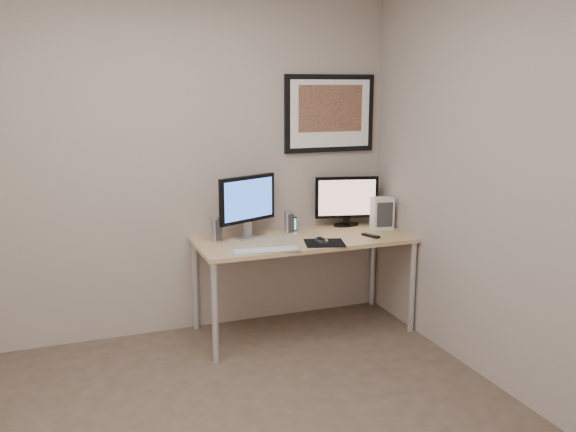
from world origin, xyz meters
name	(u,v)px	position (x,y,z in m)	size (l,w,h in m)	color
room	(191,123)	(0.00, 0.45, 1.64)	(3.60, 3.60, 3.60)	white
desk	(303,246)	(1.00, 1.35, 0.66)	(1.60, 0.70, 0.73)	olive
framed_art	(330,113)	(1.35, 1.68, 1.62)	(0.75, 0.04, 0.60)	black
monitor_large	(248,203)	(0.62, 1.50, 0.99)	(0.48, 0.24, 0.46)	#B3B3B8
monitor_tv	(347,200)	(1.46, 1.58, 0.94)	(0.50, 0.16, 0.40)	black
speaker_left	(216,229)	(0.36, 1.45, 0.82)	(0.07, 0.07, 0.18)	#B3B3B8
speaker_right	(289,223)	(0.94, 1.50, 0.81)	(0.07, 0.07, 0.17)	#B3B3B8
phone_dock	(293,225)	(0.97, 1.50, 0.79)	(0.06, 0.06, 0.13)	black
keyboard	(266,250)	(0.61, 1.07, 0.74)	(0.46, 0.12, 0.02)	silver
mousepad	(325,243)	(1.08, 1.13, 0.73)	(0.28, 0.25, 0.00)	black
mouse	(321,239)	(1.06, 1.17, 0.75)	(0.06, 0.10, 0.04)	black
remote	(371,235)	(1.48, 1.19, 0.74)	(0.04, 0.15, 0.02)	black
fan_unit	(382,213)	(1.69, 1.40, 0.85)	(0.16, 0.12, 0.25)	silver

